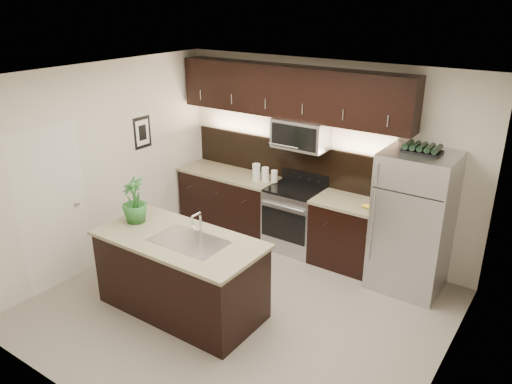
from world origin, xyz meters
TOP-DOWN VIEW (x-y plane):
  - ground at (0.00, 0.00)m, footprint 4.50×4.50m
  - room_walls at (-0.11, -0.04)m, footprint 4.52×4.02m
  - counter_run at (-0.46, 1.69)m, footprint 3.51×0.65m
  - upper_fixtures at (-0.43, 1.84)m, footprint 3.49×0.40m
  - island at (-0.55, -0.39)m, footprint 1.96×0.96m
  - sink_faucet at (-0.40, -0.38)m, footprint 0.84×0.50m
  - refrigerator at (1.45, 1.63)m, footprint 0.86×0.77m
  - wine_rack at (1.45, 1.63)m, footprint 0.44×0.27m
  - plant at (-1.27, -0.35)m, footprint 0.38×0.38m
  - canisters at (-0.78, 1.67)m, footprint 0.36×0.19m
  - french_press at (1.05, 1.64)m, footprint 0.12×0.12m
  - bananas at (0.83, 1.61)m, footprint 0.17×0.14m

SIDE VIEW (x-z plane):
  - ground at x=0.00m, z-range 0.00..0.00m
  - counter_run at x=-0.46m, z-range 0.00..0.94m
  - island at x=-0.55m, z-range 0.00..0.94m
  - refrigerator at x=1.45m, z-range 0.00..1.77m
  - sink_faucet at x=-0.40m, z-range 0.81..1.10m
  - bananas at x=0.83m, z-range 0.94..0.99m
  - canisters at x=-0.78m, z-range 0.93..1.18m
  - french_press at x=1.05m, z-range 0.90..1.23m
  - plant at x=-1.27m, z-range 0.94..1.49m
  - room_walls at x=-0.11m, z-range 0.34..3.05m
  - wine_rack at x=1.45m, z-range 1.77..1.87m
  - upper_fixtures at x=-0.43m, z-range 1.31..2.97m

